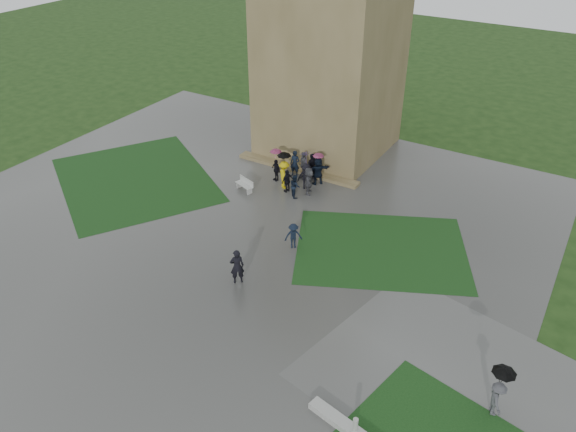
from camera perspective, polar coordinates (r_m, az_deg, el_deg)
The scene contains 11 objects.
ground at distance 30.70m, azimuth -9.10°, elevation -3.27°, with size 120.00×120.00×0.00m, color black.
plaza at distance 31.95m, azimuth -6.86°, elevation -1.50°, with size 34.00×34.00×0.02m, color #3B3A38.
lawn_inset_left at distance 38.30m, azimuth -15.27°, elevation 3.61°, with size 11.00×9.00×0.01m, color black.
lawn_inset_right at distance 30.63m, azimuth 9.44°, elevation -3.34°, with size 9.00×7.00×0.01m, color black.
tower at distance 38.65m, azimuth 4.54°, elevation 19.17°, with size 8.00×8.00×18.00m, color brown.
tower_plinth at distance 38.03m, azimuth 0.94°, elevation 4.78°, with size 9.00×0.80×0.22m, color brown.
bench at distance 35.59m, azimuth -4.39°, elevation 3.21°, with size 1.45×0.87×0.80m.
visitor_cluster at distance 35.75m, azimuth 1.37°, elevation 4.60°, with size 3.85×3.46×2.54m.
pedestrian_mid at distance 29.95m, azimuth 0.55°, elevation -2.03°, with size 0.95×0.49×1.47m, color black.
pedestrian_near at distance 27.51m, azimuth -5.20°, elevation -5.12°, with size 0.70×0.46×1.91m, color black.
pedestrian_path at distance 22.77m, azimuth 20.66°, elevation -16.19°, with size 0.89×1.12×2.39m.
Camera 1 is at (16.91, -18.69, 17.52)m, focal length 35.00 mm.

